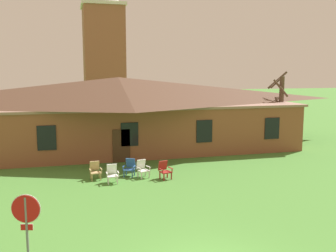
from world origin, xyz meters
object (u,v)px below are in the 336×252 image
at_px(lawn_chair_by_porch, 95,170).
at_px(lawn_chair_left_end, 130,167).
at_px(lawn_chair_middle, 142,168).
at_px(lawn_chair_near_door, 112,173).
at_px(stop_sign, 26,220).
at_px(lawn_chair_right_end, 164,169).

xyz_separation_m(lawn_chair_by_porch, lawn_chair_left_end, (1.89, 0.16, 0.00)).
bearing_deg(lawn_chair_middle, lawn_chair_by_porch, 173.75).
height_order(lawn_chair_by_porch, lawn_chair_near_door, same).
xyz_separation_m(stop_sign, lawn_chair_middle, (5.01, 9.45, -1.25)).
bearing_deg(lawn_chair_near_door, lawn_chair_by_porch, 132.03).
relative_size(lawn_chair_middle, lawn_chair_right_end, 1.00).
bearing_deg(lawn_chair_left_end, lawn_chair_right_end, -30.11).
distance_m(lawn_chair_by_porch, lawn_chair_middle, 2.53).
relative_size(stop_sign, lawn_chair_left_end, 2.58).
bearing_deg(lawn_chair_near_door, stop_sign, -110.50).
distance_m(lawn_chair_middle, lawn_chair_right_end, 1.23).
distance_m(lawn_chair_by_porch, lawn_chair_near_door, 1.20).
xyz_separation_m(lawn_chair_near_door, lawn_chair_left_end, (1.08, 1.05, 0.00)).
bearing_deg(lawn_chair_right_end, lawn_chair_near_door, -178.97).
height_order(lawn_chair_by_porch, lawn_chair_middle, same).
xyz_separation_m(lawn_chair_left_end, lawn_chair_middle, (0.63, -0.43, 0.00)).
bearing_deg(lawn_chair_by_porch, lawn_chair_right_end, -13.13).
bearing_deg(lawn_chair_by_porch, stop_sign, -104.42).
bearing_deg(lawn_chair_right_end, lawn_chair_by_porch, 166.87).
bearing_deg(stop_sign, lawn_chair_near_door, 69.50).
distance_m(stop_sign, lawn_chair_by_porch, 10.12).
relative_size(lawn_chair_by_porch, lawn_chair_right_end, 1.00).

